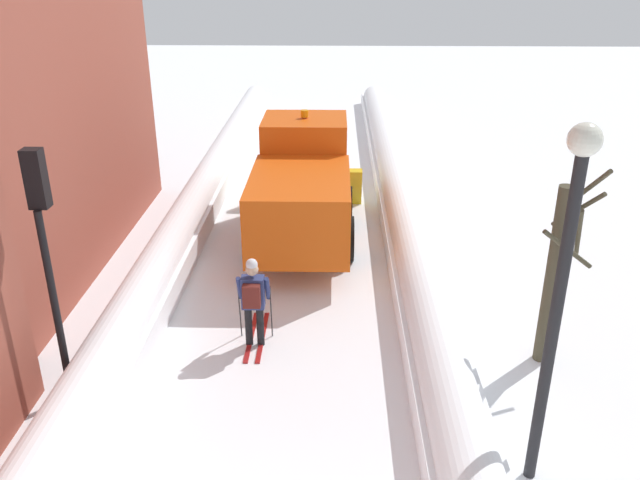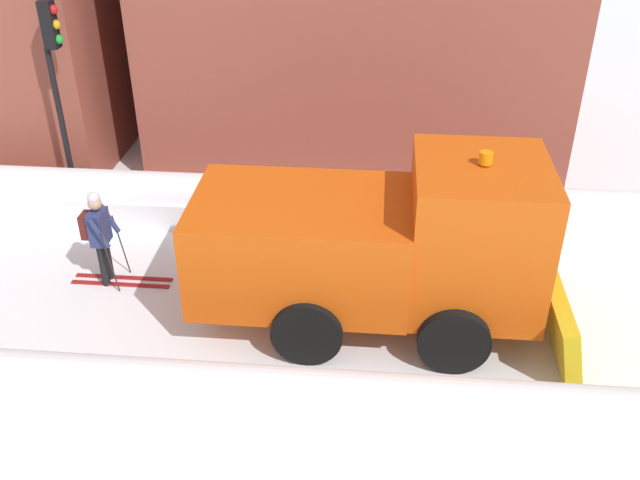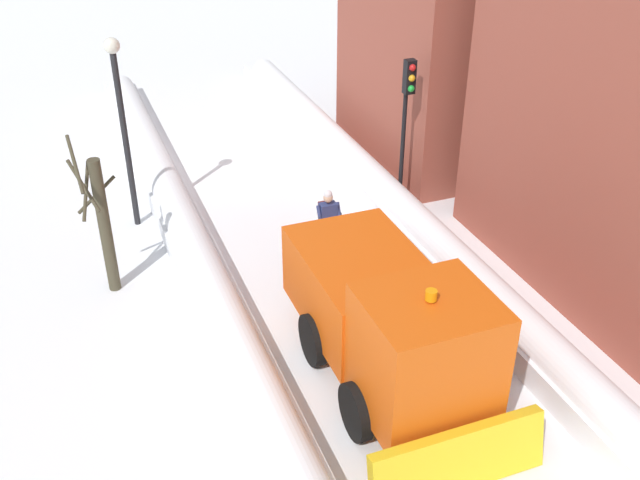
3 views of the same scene
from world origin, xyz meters
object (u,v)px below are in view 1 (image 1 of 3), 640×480
object	(u,v)px
street_lamp	(563,272)
bare_tree_near	(556,271)
skier	(253,299)
plow_truck	(303,187)
traffic_light_pole	(44,231)

from	to	relation	value
street_lamp	bare_tree_near	distance (m)	3.45
skier	street_lamp	bearing A→B (deg)	-37.41
plow_truck	traffic_light_pole	distance (m)	7.63
skier	traffic_light_pole	size ratio (longest dim) A/B	0.42
skier	street_lamp	xyz separation A→B (m)	(4.32, -3.30, 2.25)
skier	traffic_light_pole	distance (m)	3.87
bare_tree_near	skier	bearing A→B (deg)	176.31
plow_truck	skier	bearing A→B (deg)	-97.88
skier	street_lamp	size ratio (longest dim) A/B	0.35
skier	bare_tree_near	distance (m)	5.42
skier	bare_tree_near	xyz separation A→B (m)	(5.35, -0.34, 0.81)
plow_truck	bare_tree_near	size ratio (longest dim) A/B	1.57
street_lamp	bare_tree_near	world-z (taller)	street_lamp
skier	street_lamp	world-z (taller)	street_lamp
plow_truck	skier	distance (m)	5.02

